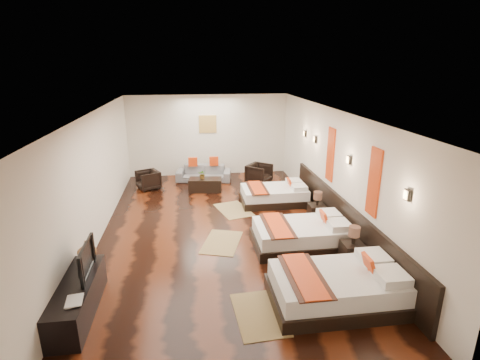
{
  "coord_description": "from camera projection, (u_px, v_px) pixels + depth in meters",
  "views": [
    {
      "loc": [
        -0.65,
        -8.04,
        3.83
      ],
      "look_at": [
        0.53,
        0.45,
        1.1
      ],
      "focal_mm": 27.67,
      "sensor_mm": 36.0,
      "label": 1
    }
  ],
  "objects": [
    {
      "name": "orange_panel_a",
      "position": [
        374.0,
        182.0,
        6.88
      ],
      "size": [
        0.04,
        0.4,
        1.3
      ],
      "primitive_type": "cube",
      "color": "#D86014",
      "rests_on": "right_wall"
    },
    {
      "name": "floor",
      "position": [
        221.0,
        230.0,
        8.84
      ],
      "size": [
        5.5,
        9.5,
        0.01
      ],
      "primitive_type": "cube",
      "color": "black",
      "rests_on": "ground"
    },
    {
      "name": "tv",
      "position": [
        81.0,
        260.0,
        5.93
      ],
      "size": [
        0.14,
        0.91,
        0.52
      ],
      "primitive_type": "imported",
      "rotation": [
        0.0,
        0.0,
        1.6
      ],
      "color": "black",
      "rests_on": "tv_console"
    },
    {
      "name": "bed_far",
      "position": [
        275.0,
        195.0,
        10.5
      ],
      "size": [
        1.87,
        1.17,
        0.71
      ],
      "color": "black",
      "rests_on": "floor"
    },
    {
      "name": "jute_mat_mid",
      "position": [
        222.0,
        242.0,
        8.24
      ],
      "size": [
        1.08,
        1.37,
        0.01
      ],
      "primitive_type": "cube",
      "rotation": [
        0.0,
        0.0,
        -0.31
      ],
      "color": "olive",
      "rests_on": "floor"
    },
    {
      "name": "nightstand_a",
      "position": [
        352.0,
        251.0,
        7.28
      ],
      "size": [
        0.41,
        0.41,
        0.81
      ],
      "color": "black",
      "rests_on": "floor"
    },
    {
      "name": "sconce_mid",
      "position": [
        349.0,
        160.0,
        7.87
      ],
      "size": [
        0.07,
        0.12,
        0.18
      ],
      "color": "black",
      "rests_on": "right_wall"
    },
    {
      "name": "sconce_near",
      "position": [
        407.0,
        195.0,
        5.8
      ],
      "size": [
        0.07,
        0.12,
        0.18
      ],
      "color": "black",
      "rests_on": "right_wall"
    },
    {
      "name": "tv_console",
      "position": [
        78.0,
        299.0,
        5.83
      ],
      "size": [
        0.5,
        1.8,
        0.55
      ],
      "primitive_type": "cube",
      "color": "black",
      "rests_on": "floor"
    },
    {
      "name": "gold_artwork",
      "position": [
        208.0,
        124.0,
        12.75
      ],
      "size": [
        0.6,
        0.04,
        0.6
      ],
      "primitive_type": "cube",
      "color": "#AD873F",
      "rests_on": "back_wall"
    },
    {
      "name": "armchair_left",
      "position": [
        148.0,
        180.0,
        11.63
      ],
      "size": [
        0.87,
        0.86,
        0.6
      ],
      "primitive_type": "imported",
      "rotation": [
        0.0,
        0.0,
        -1.12
      ],
      "color": "black",
      "rests_on": "floor"
    },
    {
      "name": "bed_mid",
      "position": [
        302.0,
        235.0,
        8.01
      ],
      "size": [
        2.07,
        1.3,
        0.79
      ],
      "color": "black",
      "rests_on": "floor"
    },
    {
      "name": "back_wall",
      "position": [
        208.0,
        135.0,
        12.89
      ],
      "size": [
        5.5,
        0.01,
        2.8
      ],
      "primitive_type": "cube",
      "color": "silver",
      "rests_on": "floor"
    },
    {
      "name": "coffee_table",
      "position": [
        205.0,
        185.0,
        11.49
      ],
      "size": [
        1.06,
        0.62,
        0.4
      ],
      "primitive_type": "cube",
      "rotation": [
        0.0,
        0.0,
        -0.13
      ],
      "color": "black",
      "rests_on": "floor"
    },
    {
      "name": "jute_mat_near",
      "position": [
        259.0,
        314.0,
        5.89
      ],
      "size": [
        0.82,
        1.24,
        0.01
      ],
      "primitive_type": "cube",
      "rotation": [
        0.0,
        0.0,
        0.06
      ],
      "color": "olive",
      "rests_on": "floor"
    },
    {
      "name": "left_wall",
      "position": [
        94.0,
        179.0,
        8.05
      ],
      "size": [
        0.01,
        9.5,
        2.8
      ],
      "primitive_type": "cube",
      "color": "silver",
      "rests_on": "floor"
    },
    {
      "name": "armchair_right",
      "position": [
        259.0,
        174.0,
        12.17
      ],
      "size": [
        1.0,
        1.0,
        0.65
      ],
      "primitive_type": "imported",
      "rotation": [
        0.0,
        0.0,
        0.88
      ],
      "color": "black",
      "rests_on": "floor"
    },
    {
      "name": "jute_mat_far",
      "position": [
        234.0,
        210.0,
        10.05
      ],
      "size": [
        1.05,
        1.36,
        0.01
      ],
      "primitive_type": "cube",
      "rotation": [
        0.0,
        0.0,
        0.28
      ],
      "color": "olive",
      "rests_on": "floor"
    },
    {
      "name": "sofa",
      "position": [
        204.0,
        173.0,
        12.46
      ],
      "size": [
        1.89,
        0.98,
        0.52
      ],
      "primitive_type": "imported",
      "rotation": [
        0.0,
        0.0,
        -0.16
      ],
      "color": "slate",
      "rests_on": "floor"
    },
    {
      "name": "right_wall",
      "position": [
        335.0,
        170.0,
        8.77
      ],
      "size": [
        0.01,
        9.5,
        2.8
      ],
      "primitive_type": "cube",
      "color": "silver",
      "rests_on": "floor"
    },
    {
      "name": "sconce_lounge",
      "position": [
        305.0,
        133.0,
        10.8
      ],
      "size": [
        0.07,
        0.12,
        0.18
      ],
      "color": "black",
      "rests_on": "right_wall"
    },
    {
      "name": "table_plant",
      "position": [
        203.0,
        174.0,
        11.37
      ],
      "size": [
        0.28,
        0.25,
        0.29
      ],
      "primitive_type": "imported",
      "rotation": [
        0.0,
        0.0,
        -0.11
      ],
      "color": "#246120",
      "rests_on": "coffee_table"
    },
    {
      "name": "bed_near",
      "position": [
        339.0,
        287.0,
        6.11
      ],
      "size": [
        2.18,
        1.37,
        0.83
      ],
      "color": "black",
      "rests_on": "floor"
    },
    {
      "name": "figurine",
      "position": [
        87.0,
        250.0,
        6.43
      ],
      "size": [
        0.35,
        0.35,
        0.34
      ],
      "primitive_type": "imported",
      "rotation": [
        0.0,
        0.0,
        -0.1
      ],
      "color": "brown",
      "rests_on": "tv_console"
    },
    {
      "name": "sconce_far",
      "position": [
        315.0,
        139.0,
        9.95
      ],
      "size": [
        0.07,
        0.12,
        0.18
      ],
      "color": "black",
      "rests_on": "right_wall"
    },
    {
      "name": "headboard_panel",
      "position": [
        344.0,
        220.0,
        8.3
      ],
      "size": [
        0.08,
        6.6,
        0.9
      ],
      "primitive_type": "cube",
      "color": "black",
      "rests_on": "floor"
    },
    {
      "name": "ceiling",
      "position": [
        219.0,
        112.0,
        7.99
      ],
      "size": [
        5.5,
        9.5,
        0.01
      ],
      "primitive_type": "cube",
      "color": "white",
      "rests_on": "floor"
    },
    {
      "name": "orange_panel_b",
      "position": [
        331.0,
        154.0,
        8.96
      ],
      "size": [
        0.04,
        0.4,
        1.3
      ],
      "primitive_type": "cube",
      "color": "#D86014",
      "rests_on": "right_wall"
    },
    {
      "name": "nightstand_b",
      "position": [
        317.0,
        211.0,
        9.27
      ],
      "size": [
        0.4,
        0.4,
        0.79
      ],
      "color": "black",
      "rests_on": "floor"
    },
    {
      "name": "book",
      "position": [
        65.0,
        302.0,
        5.27
      ],
      "size": [
        0.28,
        0.35,
        0.03
      ],
      "primitive_type": "imported",
      "rotation": [
        0.0,
        0.0,
        0.14
      ],
      "color": "black",
      "rests_on": "tv_console"
    }
  ]
}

